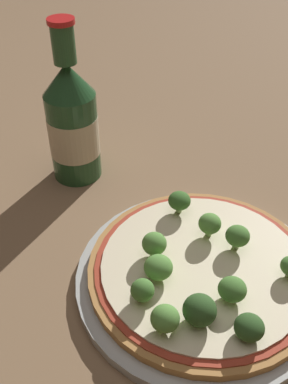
% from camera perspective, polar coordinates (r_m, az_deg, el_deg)
% --- Properties ---
extents(ground_plane, '(3.00, 3.00, 0.00)m').
position_cam_1_polar(ground_plane, '(0.52, 7.71, -8.77)').
color(ground_plane, '#846647').
extents(plate, '(0.27, 0.27, 0.01)m').
position_cam_1_polar(plate, '(0.50, 7.18, -10.76)').
color(plate, '#B2B7B2').
rests_on(plate, ground_plane).
extents(pizza, '(0.25, 0.25, 0.01)m').
position_cam_1_polar(pizza, '(0.49, 7.45, -9.62)').
color(pizza, '#B77F42').
rests_on(pizza, plate).
extents(broccoli_floret_0, '(0.03, 0.03, 0.03)m').
position_cam_1_polar(broccoli_floret_0, '(0.48, 1.21, -6.27)').
color(broccoli_floret_0, '#89A866').
rests_on(broccoli_floret_0, pizza).
extents(broccoli_floret_1, '(0.03, 0.03, 0.03)m').
position_cam_1_polar(broccoli_floret_1, '(0.43, 7.08, -14.67)').
color(broccoli_floret_1, '#89A866').
rests_on(broccoli_floret_1, pizza).
extents(broccoli_floret_2, '(0.02, 0.02, 0.03)m').
position_cam_1_polar(broccoli_floret_2, '(0.44, -0.20, -12.38)').
color(broccoli_floret_2, '#89A866').
rests_on(broccoli_floret_2, pizza).
extents(broccoli_floret_3, '(0.03, 0.03, 0.03)m').
position_cam_1_polar(broccoli_floret_3, '(0.42, 2.69, -15.77)').
color(broccoli_floret_3, '#89A866').
rests_on(broccoli_floret_3, pizza).
extents(broccoli_floret_5, '(0.03, 0.03, 0.03)m').
position_cam_1_polar(broccoli_floret_5, '(0.46, 1.84, -9.56)').
color(broccoli_floret_5, '#89A866').
rests_on(broccoli_floret_5, pizza).
extents(broccoli_floret_6, '(0.03, 0.03, 0.03)m').
position_cam_1_polar(broccoli_floret_6, '(0.53, 4.52, -1.14)').
color(broccoli_floret_6, '#89A866').
rests_on(broccoli_floret_6, pizza).
extents(broccoli_floret_7, '(0.03, 0.03, 0.03)m').
position_cam_1_polar(broccoli_floret_7, '(0.51, 8.35, -4.02)').
color(broccoli_floret_7, '#89A866').
rests_on(broccoli_floret_7, pizza).
extents(broccoli_floret_8, '(0.03, 0.03, 0.02)m').
position_cam_1_polar(broccoli_floret_8, '(0.43, 13.29, -16.38)').
color(broccoli_floret_8, '#89A866').
rests_on(broccoli_floret_8, pizza).
extents(broccoli_floret_9, '(0.03, 0.03, 0.03)m').
position_cam_1_polar(broccoli_floret_9, '(0.45, 11.47, -11.97)').
color(broccoli_floret_9, '#89A866').
rests_on(broccoli_floret_9, pizza).
extents(broccoli_floret_10, '(0.03, 0.03, 0.03)m').
position_cam_1_polar(broccoli_floret_10, '(0.50, 11.80, -5.51)').
color(broccoli_floret_10, '#89A866').
rests_on(broccoli_floret_10, pizza).
extents(beer_bottle, '(0.07, 0.07, 0.22)m').
position_cam_1_polar(beer_bottle, '(0.61, -9.06, 8.69)').
color(beer_bottle, '#234C28').
rests_on(beer_bottle, ground_plane).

